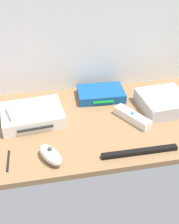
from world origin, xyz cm
name	(u,v)px	position (x,y,z in cm)	size (l,w,h in cm)	color
ground_plane	(89,124)	(0.00, 0.00, -1.00)	(100.00, 48.00, 2.00)	#936D47
back_wall	(76,10)	(0.00, 24.60, 32.00)	(110.00, 1.20, 64.00)	white
game_console	(32,115)	(-19.62, 4.66, 2.20)	(22.33, 17.89, 4.40)	white
mini_computer	(163,102)	(28.85, 3.24, 2.64)	(18.22, 18.22, 5.30)	silver
network_router	(101,94)	(7.47, 14.88, 1.70)	(18.58, 13.04, 3.40)	#145193
remote_wand	(132,117)	(14.89, -2.44, 1.51)	(10.49, 14.63, 3.40)	white
remote_nunchuk	(50,155)	(-15.05, -16.80, 2.04)	(8.60, 10.89, 5.10)	white
remote_classic_pad	(29,109)	(-20.41, 4.05, 5.41)	(16.02, 11.57, 2.40)	white
sensor_bar	(140,152)	(11.90, -19.25, 0.70)	(24.00, 1.80, 1.40)	black
stylus_pen	(8,160)	(-27.64, -14.92, 0.35)	(0.70, 0.70, 9.00)	black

